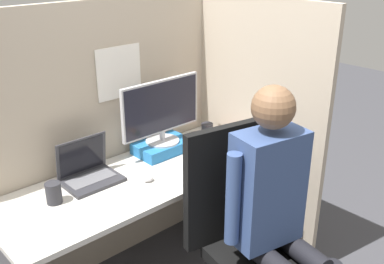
# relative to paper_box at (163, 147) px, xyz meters

# --- Properties ---
(cubicle_panel_back) EXTENTS (2.13, 0.05, 1.70)m
(cubicle_panel_back) POSITION_rel_paper_box_xyz_m (-0.33, 0.18, 0.08)
(cubicle_panel_back) COLOR tan
(cubicle_panel_back) RESTS_ON ground
(cubicle_panel_right) EXTENTS (0.04, 1.26, 1.70)m
(cubicle_panel_right) POSITION_rel_paper_box_xyz_m (0.51, -0.23, 0.07)
(cubicle_panel_right) COLOR tan
(cubicle_panel_right) RESTS_ON ground
(desk) EXTENTS (1.63, 0.63, 0.74)m
(desk) POSITION_rel_paper_box_xyz_m (-0.33, -0.17, -0.21)
(desk) COLOR beige
(desk) RESTS_ON ground
(paper_box) EXTENTS (0.35, 0.23, 0.07)m
(paper_box) POSITION_rel_paper_box_xyz_m (0.00, 0.00, 0.00)
(paper_box) COLOR #236BAD
(paper_box) RESTS_ON desk
(monitor) EXTENTS (0.58, 0.21, 0.40)m
(monitor) POSITION_rel_paper_box_xyz_m (0.00, 0.00, 0.25)
(monitor) COLOR #B2B2B7
(monitor) RESTS_ON paper_box
(laptop) EXTENTS (0.31, 0.23, 0.24)m
(laptop) POSITION_rel_paper_box_xyz_m (-0.54, -0.02, 0.01)
(laptop) COLOR #2D2D33
(laptop) RESTS_ON desk
(mouse) EXTENTS (0.06, 0.05, 0.04)m
(mouse) POSITION_rel_paper_box_xyz_m (-0.31, -0.25, -0.02)
(mouse) COLOR silver
(mouse) RESTS_ON desk
(stapler) EXTENTS (0.05, 0.13, 0.04)m
(stapler) POSITION_rel_paper_box_xyz_m (0.41, -0.18, -0.01)
(stapler) COLOR #A31919
(stapler) RESTS_ON desk
(carrot_toy) EXTENTS (0.05, 0.16, 0.05)m
(carrot_toy) POSITION_rel_paper_box_xyz_m (0.03, -0.40, -0.01)
(carrot_toy) COLOR orange
(carrot_toy) RESTS_ON desk
(office_chair) EXTENTS (0.55, 0.60, 1.14)m
(office_chair) POSITION_rel_paper_box_xyz_m (-0.10, -0.79, -0.20)
(office_chair) COLOR black
(office_chair) RESTS_ON ground
(person) EXTENTS (0.47, 0.49, 1.40)m
(person) POSITION_rel_paper_box_xyz_m (-0.07, -0.96, 0.04)
(person) COLOR black
(person) RESTS_ON ground
(coffee_mug) EXTENTS (0.08, 0.08, 0.09)m
(coffee_mug) POSITION_rel_paper_box_xyz_m (0.39, -0.01, 0.01)
(coffee_mug) COLOR #232328
(coffee_mug) RESTS_ON desk
(pen_cup) EXTENTS (0.08, 0.08, 0.11)m
(pen_cup) POSITION_rel_paper_box_xyz_m (-0.80, -0.10, 0.02)
(pen_cup) COLOR #28282D
(pen_cup) RESTS_ON desk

